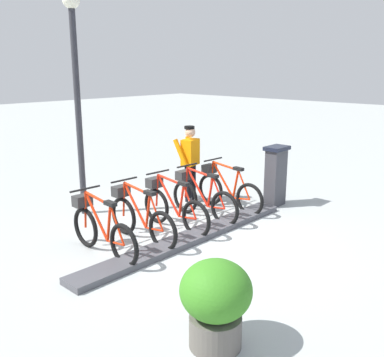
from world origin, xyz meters
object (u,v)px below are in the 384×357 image
at_px(bike_docked_0, 227,189).
at_px(lamp_post, 76,75).
at_px(bike_docked_3, 139,217).
at_px(bike_docked_1, 201,197).
at_px(payment_kiosk, 275,175).
at_px(worker_near_rack, 190,161).
at_px(planter_bush, 216,300).
at_px(bike_docked_2, 172,206).
at_px(bike_docked_4, 101,229).

relative_size(bike_docked_0, lamp_post, 0.41).
bearing_deg(bike_docked_3, lamp_post, -5.12).
xyz_separation_m(bike_docked_0, bike_docked_1, (0.00, 0.78, 0.00)).
distance_m(payment_kiosk, bike_docked_3, 3.33).
height_order(worker_near_rack, planter_bush, worker_near_rack).
bearing_deg(bike_docked_3, payment_kiosk, -99.92).
height_order(bike_docked_2, lamp_post, lamp_post).
bearing_deg(worker_near_rack, payment_kiosk, -146.17).
relative_size(bike_docked_2, worker_near_rack, 1.04).
bearing_deg(payment_kiosk, bike_docked_4, 81.97).
bearing_deg(payment_kiosk, bike_docked_0, 58.28).
distance_m(bike_docked_0, worker_near_rack, 1.07).
distance_m(bike_docked_2, bike_docked_3, 0.78).
bearing_deg(bike_docked_1, lamp_post, 35.61).
xyz_separation_m(bike_docked_4, planter_bush, (-2.82, 0.56, 0.11)).
bearing_deg(bike_docked_2, bike_docked_4, 90.00).
xyz_separation_m(payment_kiosk, planter_bush, (-2.25, 4.61, -0.12)).
distance_m(bike_docked_0, lamp_post, 3.72).
distance_m(bike_docked_4, planter_bush, 2.87).
bearing_deg(bike_docked_0, payment_kiosk, -121.72).
xyz_separation_m(worker_near_rack, planter_bush, (-3.77, 3.59, -0.37)).
height_order(bike_docked_3, planter_bush, bike_docked_3).
bearing_deg(planter_bush, bike_docked_2, -36.95).
relative_size(bike_docked_0, bike_docked_3, 1.00).
relative_size(payment_kiosk, bike_docked_3, 0.74).
height_order(payment_kiosk, worker_near_rack, worker_near_rack).
xyz_separation_m(bike_docked_3, worker_near_rack, (0.96, -2.25, 0.48)).
height_order(bike_docked_3, lamp_post, lamp_post).
relative_size(bike_docked_1, worker_near_rack, 1.04).
xyz_separation_m(bike_docked_2, worker_near_rack, (0.96, -1.47, 0.48)).
xyz_separation_m(bike_docked_0, lamp_post, (1.94, 2.17, 2.31)).
xyz_separation_m(bike_docked_1, planter_bush, (-2.82, 2.90, 0.11)).
relative_size(lamp_post, planter_bush, 4.35).
relative_size(bike_docked_0, worker_near_rack, 1.04).
relative_size(payment_kiosk, bike_docked_4, 0.74).
height_order(bike_docked_3, bike_docked_4, same).
bearing_deg(lamp_post, bike_docked_2, -162.60).
height_order(bike_docked_1, worker_near_rack, worker_near_rack).
height_order(bike_docked_0, bike_docked_1, same).
bearing_deg(lamp_post, bike_docked_0, -131.78).
height_order(worker_near_rack, lamp_post, lamp_post).
xyz_separation_m(bike_docked_2, planter_bush, (-2.82, 2.12, 0.11)).
bearing_deg(worker_near_rack, bike_docked_4, 107.51).
bearing_deg(lamp_post, worker_near_rack, -115.42).
xyz_separation_m(bike_docked_1, bike_docked_4, (0.00, 2.35, 0.00)).
bearing_deg(bike_docked_3, bike_docked_1, -90.00).
bearing_deg(bike_docked_4, planter_bush, 168.83).
distance_m(bike_docked_3, bike_docked_4, 0.78).
distance_m(payment_kiosk, bike_docked_1, 1.82).
bearing_deg(payment_kiosk, bike_docked_2, 77.06).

